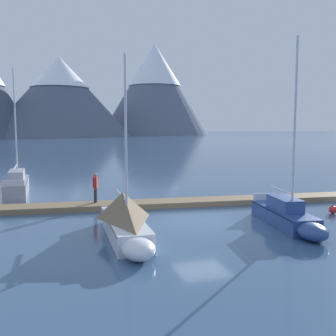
% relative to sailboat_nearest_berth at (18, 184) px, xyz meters
% --- Properties ---
extents(ground_plane, '(700.00, 700.00, 0.00)m').
position_rel_sailboat_nearest_berth_xyz_m(ground_plane, '(9.41, -10.82, -0.67)').
color(ground_plane, '#38567A').
extents(mountain_central_massif, '(70.62, 70.62, 39.44)m').
position_rel_sailboat_nearest_berth_xyz_m(mountain_central_massif, '(4.93, 174.14, 19.77)').
color(mountain_central_massif, '#4C566B').
rests_on(mountain_central_massif, ground).
extents(mountain_shoulder_ridge, '(64.98, 64.98, 53.71)m').
position_rel_sailboat_nearest_berth_xyz_m(mountain_shoulder_ridge, '(60.19, 199.06, 27.58)').
color(mountain_shoulder_ridge, slate).
rests_on(mountain_shoulder_ridge, ground).
extents(dock, '(26.82, 3.85, 0.30)m').
position_rel_sailboat_nearest_berth_xyz_m(dock, '(9.41, -6.82, -0.53)').
color(dock, '#846B4C').
rests_on(dock, ground).
extents(sailboat_nearest_berth, '(1.57, 7.46, 8.57)m').
position_rel_sailboat_nearest_berth_xyz_m(sailboat_nearest_berth, '(0.00, 0.00, 0.00)').
color(sailboat_nearest_berth, '#93939E').
rests_on(sailboat_nearest_berth, ground).
extents(sailboat_second_berth, '(1.66, 6.36, 7.40)m').
position_rel_sailboat_nearest_berth_xyz_m(sailboat_second_berth, '(5.31, -12.54, 0.20)').
color(sailboat_second_berth, white).
rests_on(sailboat_second_berth, ground).
extents(sailboat_mid_dock_port, '(1.99, 5.88, 8.49)m').
position_rel_sailboat_nearest_berth_xyz_m(sailboat_mid_dock_port, '(12.79, -12.98, -0.14)').
color(sailboat_mid_dock_port, navy).
rests_on(sailboat_mid_dock_port, ground).
extents(person_on_dock, '(0.31, 0.57, 1.69)m').
position_rel_sailboat_nearest_berth_xyz_m(person_on_dock, '(4.72, -6.18, 0.59)').
color(person_on_dock, '#232328').
rests_on(person_on_dock, dock).
extents(mooring_buoy_inner_mooring, '(0.42, 0.42, 0.50)m').
position_rel_sailboat_nearest_berth_xyz_m(mooring_buoy_inner_mooring, '(16.70, -11.22, -0.46)').
color(mooring_buoy_inner_mooring, red).
rests_on(mooring_buoy_inner_mooring, ground).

